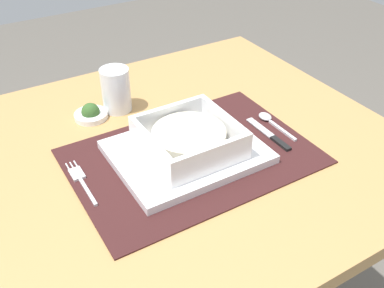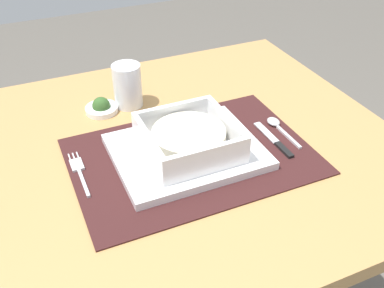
{
  "view_description": "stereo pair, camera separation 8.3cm",
  "coord_description": "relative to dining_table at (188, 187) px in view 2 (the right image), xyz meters",
  "views": [
    {
      "loc": [
        -0.36,
        -0.63,
        1.27
      ],
      "look_at": [
        -0.01,
        -0.05,
        0.79
      ],
      "focal_mm": 41.98,
      "sensor_mm": 36.0,
      "label": 1
    },
    {
      "loc": [
        -0.29,
        -0.67,
        1.27
      ],
      "look_at": [
        -0.01,
        -0.05,
        0.79
      ],
      "focal_mm": 41.98,
      "sensor_mm": 36.0,
      "label": 2
    }
  ],
  "objects": [
    {
      "name": "porridge_bowl",
      "position": [
        -0.02,
        -0.05,
        0.16
      ],
      "size": [
        0.17,
        0.17,
        0.06
      ],
      "color": "white",
      "rests_on": "serving_plate"
    },
    {
      "name": "butter_knife",
      "position": [
        0.16,
        -0.07,
        0.12
      ],
      "size": [
        0.01,
        0.13,
        0.01
      ],
      "rotation": [
        0.0,
        0.0,
        0.06
      ],
      "color": "black",
      "rests_on": "placemat"
    },
    {
      "name": "drinking_glass",
      "position": [
        -0.06,
        0.19,
        0.16
      ],
      "size": [
        0.06,
        0.06,
        0.1
      ],
      "color": "white",
      "rests_on": "dining_table"
    },
    {
      "name": "placemat",
      "position": [
        -0.01,
        -0.05,
        0.12
      ],
      "size": [
        0.45,
        0.31,
        0.0
      ],
      "primitive_type": "cube",
      "color": "#381919",
      "rests_on": "dining_table"
    },
    {
      "name": "spoon",
      "position": [
        0.19,
        -0.03,
        0.13
      ],
      "size": [
        0.02,
        0.11,
        0.01
      ],
      "rotation": [
        0.0,
        0.0,
        0.08
      ],
      "color": "silver",
      "rests_on": "placemat"
    },
    {
      "name": "fork",
      "position": [
        -0.22,
        -0.01,
        0.12
      ],
      "size": [
        0.02,
        0.13,
        0.0
      ],
      "rotation": [
        0.0,
        0.0,
        0.01
      ],
      "color": "silver",
      "rests_on": "placemat"
    },
    {
      "name": "dining_table",
      "position": [
        0.0,
        0.0,
        0.0
      ],
      "size": [
        0.83,
        0.77,
        0.76
      ],
      "color": "#B2844C",
      "rests_on": "ground"
    },
    {
      "name": "serving_plate",
      "position": [
        -0.02,
        -0.04,
        0.13
      ],
      "size": [
        0.27,
        0.22,
        0.02
      ],
      "primitive_type": "cube",
      "color": "white",
      "rests_on": "placemat"
    },
    {
      "name": "condiment_saucer",
      "position": [
        -0.13,
        0.18,
        0.13
      ],
      "size": [
        0.07,
        0.07,
        0.04
      ],
      "color": "white",
      "rests_on": "dining_table"
    }
  ]
}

